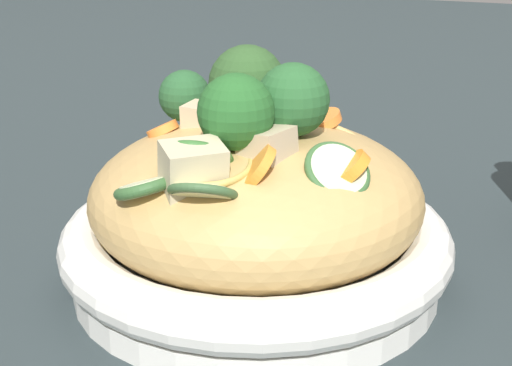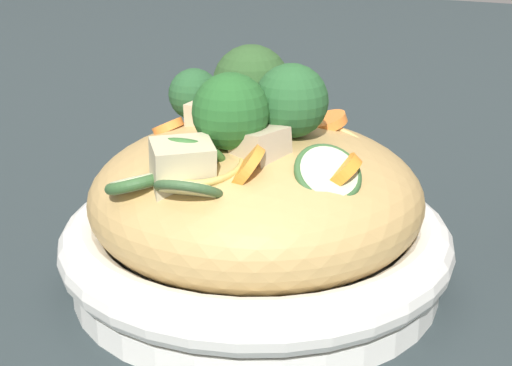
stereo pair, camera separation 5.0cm
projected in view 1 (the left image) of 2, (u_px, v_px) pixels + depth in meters
name	position (u px, v px, depth m)	size (l,w,h in m)	color
ground_plane	(256.00, 282.00, 0.53)	(3.00, 3.00, 0.00)	#2A3436
serving_bowl	(256.00, 248.00, 0.52)	(0.26, 0.26, 0.05)	white
noodle_heap	(256.00, 196.00, 0.50)	(0.22, 0.22, 0.09)	tan
broccoli_florets	(246.00, 99.00, 0.49)	(0.12, 0.14, 0.07)	#9DB86F
carrot_coins	(285.00, 145.00, 0.48)	(0.14, 0.16, 0.03)	orange
zucchini_slices	(216.00, 175.00, 0.44)	(0.10, 0.15, 0.04)	beige
chicken_chunks	(222.00, 142.00, 0.47)	(0.13, 0.09, 0.04)	#C5B991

